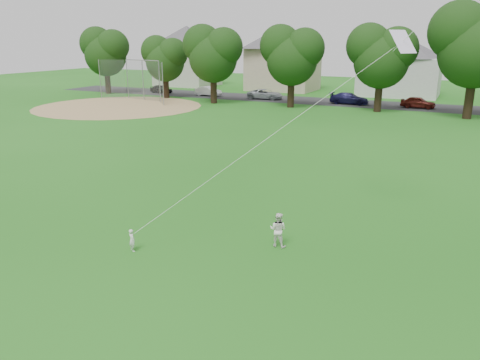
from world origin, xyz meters
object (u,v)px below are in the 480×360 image
at_px(older_boy, 278,230).
at_px(baseball_backstop, 140,81).
at_px(toddler, 132,240).
at_px(kite, 272,135).

bearing_deg(older_boy, baseball_backstop, -47.33).
height_order(toddler, older_boy, older_boy).
bearing_deg(toddler, older_boy, -125.23).
relative_size(older_boy, baseball_backstop, 0.12).
xyz_separation_m(kite, baseball_backstop, (-29.14, 30.30, -1.46)).
distance_m(older_boy, baseball_backstop, 43.32).
bearing_deg(baseball_backstop, toddler, -53.17).
xyz_separation_m(toddler, baseball_backstop, (-25.42, 33.93, 1.93)).
relative_size(toddler, baseball_backstop, 0.08).
bearing_deg(older_boy, kite, -57.09).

